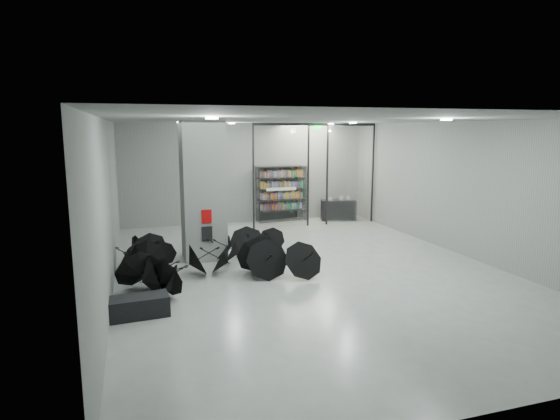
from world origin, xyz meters
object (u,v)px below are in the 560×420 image
object	(u,v)px
column	(203,191)
bookshelf	(281,194)
bench	(136,307)
umbrella_cluster	(204,265)
shop_counter	(338,210)

from	to	relation	value
column	bookshelf	distance (m)	6.20
column	bookshelf	size ratio (longest dim) A/B	1.76
bench	column	bearing A→B (deg)	59.56
column	umbrella_cluster	bearing A→B (deg)	-98.70
umbrella_cluster	column	bearing A→B (deg)	81.30
bench	bookshelf	size ratio (longest dim) A/B	0.58
bench	shop_counter	xyz separation A→B (m)	(8.22, 8.30, 0.21)
bench	shop_counter	size ratio (longest dim) A/B	0.93
column	shop_counter	world-z (taller)	column
column	shop_counter	size ratio (longest dim) A/B	2.82
bench	umbrella_cluster	size ratio (longest dim) A/B	0.25
bookshelf	column	bearing A→B (deg)	-135.32
bench	umbrella_cluster	xyz separation A→B (m)	(1.73, 2.33, 0.08)
shop_counter	bench	bearing A→B (deg)	-119.91
bench	bookshelf	bearing A→B (deg)	51.86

